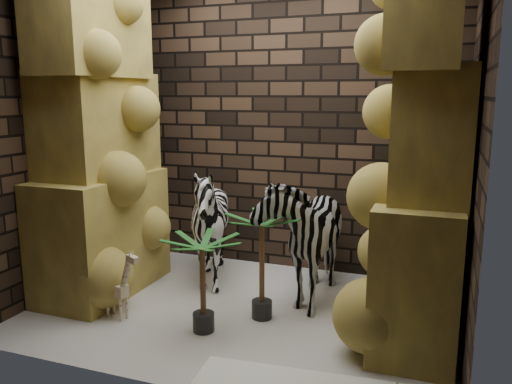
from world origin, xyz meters
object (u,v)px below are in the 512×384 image
at_px(palm_front, 262,266).
at_px(palm_back, 203,284).
at_px(zebra_right, 303,223).
at_px(giraffe_toy, 116,282).
at_px(zebra_left, 210,232).

xyz_separation_m(palm_front, palm_back, (-0.35, -0.38, -0.06)).
height_order(zebra_right, palm_front, zebra_right).
bearing_deg(giraffe_toy, zebra_left, 80.53).
bearing_deg(palm_back, giraffe_toy, -178.09).
xyz_separation_m(giraffe_toy, palm_back, (0.78, 0.03, 0.07)).
distance_m(giraffe_toy, palm_front, 1.21).
bearing_deg(palm_front, zebra_left, 143.64).
xyz_separation_m(zebra_right, palm_back, (-0.54, -0.97, -0.30)).
relative_size(zebra_left, palm_front, 1.33).
relative_size(zebra_right, zebra_left, 1.16).
distance_m(zebra_right, palm_front, 0.66).
distance_m(palm_front, palm_back, 0.52).
bearing_deg(palm_front, giraffe_toy, -160.06).
relative_size(zebra_right, palm_back, 1.77).
relative_size(zebra_left, giraffe_toy, 1.89).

